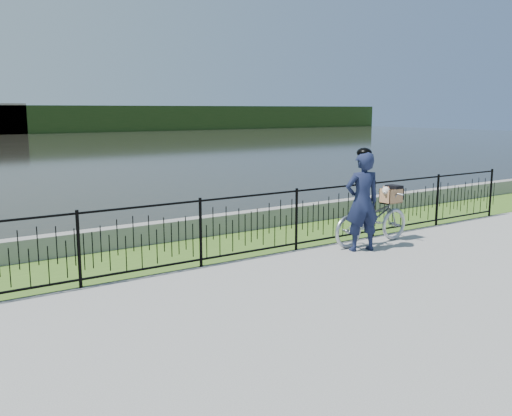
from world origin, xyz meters
TOP-DOWN VIEW (x-y plane):
  - ground at (0.00, 0.00)m, footprint 120.00×120.00m
  - grass_strip at (0.00, 2.60)m, footprint 60.00×2.00m
  - quay_wall at (0.00, 3.60)m, footprint 60.00×0.30m
  - fence at (0.00, 1.60)m, footprint 14.00×0.06m
  - bicycle_rig at (2.51, 1.16)m, footprint 1.86×0.65m
  - cyclist at (1.96, 0.89)m, footprint 0.76×0.61m

SIDE VIEW (x-z plane):
  - ground at x=0.00m, z-range 0.00..0.00m
  - grass_strip at x=0.00m, z-range 0.00..0.01m
  - quay_wall at x=0.00m, z-range 0.00..0.40m
  - bicycle_rig at x=2.51m, z-range -0.06..1.06m
  - fence at x=0.00m, z-range 0.00..1.15m
  - cyclist at x=1.96m, z-range -0.01..1.87m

